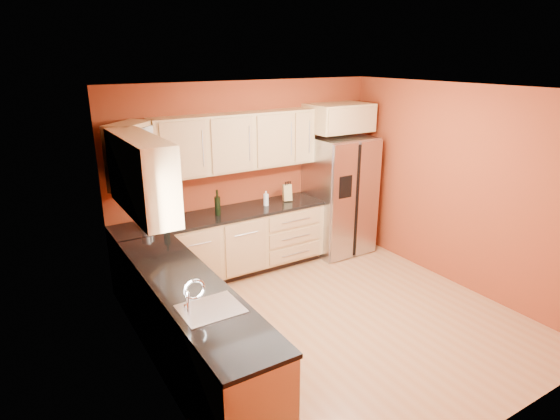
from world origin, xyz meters
name	(u,v)px	position (x,y,z in m)	size (l,w,h in m)	color
floor	(332,321)	(0.00, 0.00, 0.00)	(4.00, 4.00, 0.00)	#A86B41
ceiling	(341,89)	(0.00, 0.00, 2.60)	(4.00, 4.00, 0.00)	white
wall_back	(248,175)	(0.00, 2.00, 1.30)	(4.00, 0.04, 2.60)	maroon
wall_front	(508,291)	(0.00, -2.00, 1.30)	(4.00, 0.04, 2.60)	maroon
wall_left	(152,254)	(-2.00, 0.00, 1.30)	(0.04, 4.00, 2.60)	maroon
wall_right	(460,188)	(2.00, 0.00, 1.30)	(0.04, 4.00, 2.60)	maroon
base_cabinets_back	(224,246)	(-0.55, 1.70, 0.44)	(2.90, 0.60, 0.88)	tan
base_cabinets_left	(191,331)	(-1.70, 0.00, 0.44)	(0.60, 2.80, 0.88)	tan
countertop_back	(223,215)	(-0.55, 1.69, 0.90)	(2.90, 0.62, 0.04)	black
countertop_left	(189,287)	(-1.69, 0.00, 0.90)	(0.62, 2.80, 0.04)	black
upper_cabinets_back	(237,142)	(-0.25, 1.83, 1.83)	(2.30, 0.33, 0.75)	tan
upper_cabinets_left	(141,175)	(-1.83, 0.72, 1.83)	(0.33, 1.35, 0.75)	tan
corner_upper_cabinet	(132,156)	(-1.67, 1.67, 1.83)	(0.62, 0.33, 0.75)	tan
over_fridge_cabinet	(339,118)	(1.35, 1.70, 2.05)	(0.92, 0.60, 0.40)	tan
refrigerator	(339,195)	(1.35, 1.62, 0.89)	(0.90, 0.75, 1.78)	#B9B9BE
window	(171,246)	(-1.98, -0.50, 1.55)	(0.03, 0.90, 1.00)	white
sink_faucet	(210,293)	(-1.69, -0.50, 1.07)	(0.50, 0.42, 0.30)	silver
canister_left	(145,223)	(-1.61, 1.62, 1.01)	(0.11, 0.11, 0.18)	#B9B9BE
canister_right	(148,220)	(-1.55, 1.70, 1.01)	(0.12, 0.12, 0.19)	#B9B9BE
wine_bottle_a	(217,203)	(-0.64, 1.67, 1.09)	(0.08, 0.08, 0.34)	black
wine_bottle_b	(165,213)	(-1.36, 1.62, 1.09)	(0.08, 0.08, 0.34)	black
knife_block	(287,193)	(0.48, 1.73, 1.04)	(0.12, 0.11, 0.24)	tan
soap_dispenser	(266,198)	(0.10, 1.69, 1.02)	(0.07, 0.07, 0.21)	white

